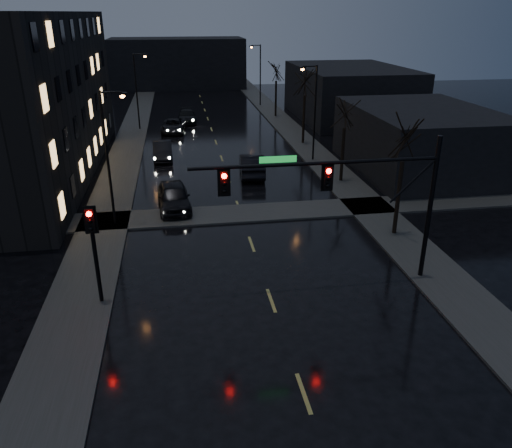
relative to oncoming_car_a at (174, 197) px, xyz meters
name	(u,v)px	position (x,y,z in m)	size (l,w,h in m)	color
ground	(320,439)	(4.22, -20.12, -0.86)	(160.00, 160.00, 0.00)	black
sidewalk_left	(126,153)	(-4.28, 14.88, -0.80)	(3.00, 140.00, 0.12)	#2D2D2B
sidewalk_right	(306,146)	(12.72, 14.88, -0.80)	(3.00, 140.00, 0.12)	#2D2D2B
sidewalk_cross	(241,213)	(4.22, -1.62, -0.80)	(40.00, 3.00, 0.12)	#2D2D2B
apartment_block	(4,97)	(-12.28, 9.88, 5.14)	(12.00, 30.00, 12.00)	black
commercial_right_near	(420,140)	(19.72, 5.88, 1.64)	(10.00, 14.00, 5.00)	black
commercial_right_far	(349,93)	(21.22, 27.88, 2.14)	(12.00, 18.00, 6.00)	black
far_block	(178,63)	(1.22, 57.88, 3.14)	(22.00, 10.00, 8.00)	black
signal_mast	(354,186)	(8.07, -11.13, 4.01)	(11.11, 0.41, 7.00)	black
signal_pole_left	(93,242)	(-3.28, -11.13, 2.16)	(0.35, 0.41, 4.53)	black
tree_near	(406,128)	(12.62, -6.12, 5.36)	(3.52, 3.52, 8.08)	black
tree_mid_a	(346,104)	(12.62, 3.88, 4.97)	(3.30, 3.30, 7.58)	black
tree_mid_b	(305,74)	(12.62, 15.88, 5.75)	(3.74, 3.74, 8.59)	black
tree_far	(276,66)	(12.62, 29.88, 5.20)	(3.43, 3.43, 7.88)	black
streetlight_l_near	(110,148)	(-3.36, -2.12, 3.92)	(1.53, 0.28, 8.00)	black
streetlight_l_far	(138,85)	(-3.36, 24.88, 3.92)	(1.53, 0.28, 8.00)	black
streetlight_r_mid	(313,105)	(11.81, 9.88, 3.92)	(1.53, 0.28, 8.00)	black
streetlight_r_far	(259,70)	(11.81, 37.88, 3.92)	(1.53, 0.28, 8.00)	black
oncoming_car_a	(174,197)	(0.00, 0.00, 0.00)	(2.02, 5.03, 1.71)	black
oncoming_car_b	(162,150)	(-0.90, 12.51, -0.09)	(1.62, 4.63, 1.53)	black
oncoming_car_c	(173,126)	(0.09, 23.14, -0.16)	(2.32, 5.03, 1.40)	black
oncoming_car_d	(187,116)	(1.70, 28.20, -0.13)	(2.03, 4.98, 1.45)	black
lead_car	(252,165)	(6.15, 6.59, 0.00)	(1.81, 5.19, 1.71)	black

